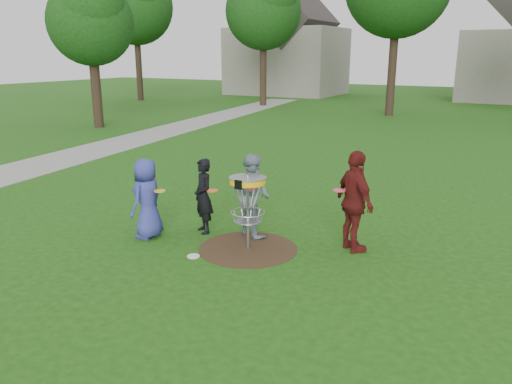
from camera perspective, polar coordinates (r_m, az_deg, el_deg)
The scene contains 10 objects.
ground at distance 9.13m, azimuth -0.92°, elevation -6.50°, with size 100.00×100.00×0.00m, color #19470F.
dirt_patch at distance 9.13m, azimuth -0.92°, elevation -6.48°, with size 1.80×1.80×0.01m, color #47331E.
concrete_path at distance 21.19m, azimuth -13.79°, elevation 5.83°, with size 2.20×40.00×0.02m, color #9E9E99.
player_blue at distance 9.69m, azimuth -12.34°, elevation -0.74°, with size 0.75×0.49×1.54m, color #343890.
player_black at distance 9.79m, azimuth -6.04°, elevation -0.47°, with size 0.54×0.35×1.48m, color black.
player_grey at distance 9.60m, azimuth -0.42°, elevation -0.31°, with size 0.78×0.61×1.61m, color gray.
player_maroon at distance 8.94m, azimuth 11.22°, elevation -1.10°, with size 1.07×0.45×1.83m, color #5C1615.
disc_on_grass at distance 8.86m, azimuth -7.17°, elevation -7.29°, with size 0.22×0.22×0.02m, color white.
disc_golf_basket at distance 8.80m, azimuth -0.95°, elevation -0.34°, with size 0.66×0.67×1.38m.
held_discs at distance 9.21m, azimuth -1.99°, elevation 0.20°, with size 3.36×1.28×0.23m.
Camera 1 is at (4.22, -7.34, 3.43)m, focal length 35.00 mm.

